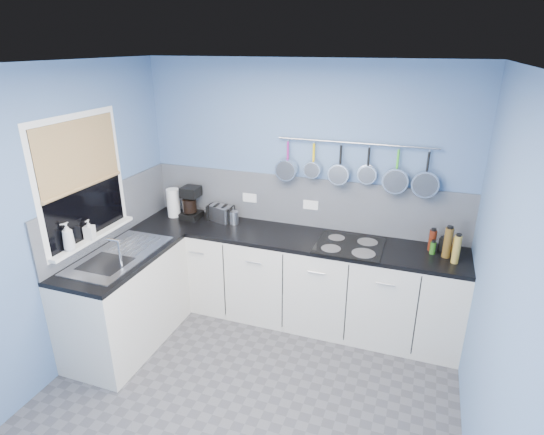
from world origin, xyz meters
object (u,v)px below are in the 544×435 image
Objects in this scene: soap_bottle_b at (89,229)px; toaster at (221,213)px; soap_bottle_a at (68,236)px; coffee_maker at (190,203)px; paper_towel at (173,203)px; hob at (349,246)px; canister at (234,218)px.

soap_bottle_b is 1.31m from toaster.
soap_bottle_a is 1.34m from coffee_maker.
soap_bottle_a is 0.80× the size of paper_towel.
hob is (2.09, 0.90, -0.23)m from soap_bottle_b.
soap_bottle_a reaches higher than hob.
paper_towel is 1.90m from hob.
canister is at bearing 6.87° from toaster.
paper_towel is 0.53m from toaster.
hob is (1.37, -0.18, -0.07)m from toaster.
coffee_maker is (0.39, 1.28, -0.10)m from soap_bottle_a.
coffee_maker is 0.34m from toaster.
soap_bottle_b is at bearing -104.44° from toaster.
toaster is (0.71, 1.32, -0.19)m from soap_bottle_a.
coffee_maker is at bearing 3.93° from paper_towel.
soap_bottle_b reaches higher than canister.
coffee_maker reaches higher than paper_towel.
soap_bottle_b reaches higher than hob.
soap_bottle_b is 2.28m from hob.
coffee_maker is at bearing -179.43° from canister.
canister is (0.49, 0.00, -0.10)m from coffee_maker.
soap_bottle_b is 0.69× the size of toaster.
canister is at bearing 0.98° from coffee_maker.
canister is at bearing 50.06° from soap_bottle_b.
toaster is at bearing 172.38° from hob.
toaster is at bearing 61.62° from soap_bottle_a.
soap_bottle_b is 0.57× the size of paper_towel.
soap_bottle_a is at bearing -106.51° from coffee_maker.
paper_towel is 0.89× the size of coffee_maker.
canister is (0.16, -0.04, -0.01)m from toaster.
soap_bottle_a is 0.40× the size of hob.
soap_bottle_a is 2.39m from hob.
paper_towel reaches higher than hob.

